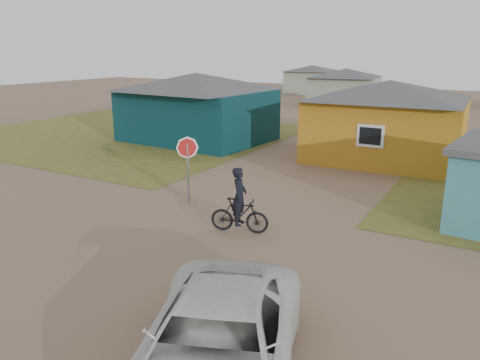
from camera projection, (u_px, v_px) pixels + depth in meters
name	position (u px, v px, depth m)	size (l,w,h in m)	color
ground	(172.00, 248.00, 12.98)	(120.00, 120.00, 0.00)	#83634B
grass_nw	(124.00, 133.00, 30.54)	(20.00, 18.00, 0.00)	olive
house_teal	(197.00, 106.00, 27.77)	(8.93, 7.08, 4.00)	#092B31
house_yellow	(387.00, 119.00, 22.94)	(7.72, 6.76, 3.90)	#B3781B
house_pale_west	(345.00, 87.00, 43.75)	(7.04, 6.15, 3.60)	gray
house_pale_north	(312.00, 79.00, 57.63)	(6.28, 5.81, 3.40)	gray
stop_sign	(187.00, 154.00, 16.40)	(0.75, 0.29, 2.40)	gray
cyclist	(239.00, 209.00, 13.94)	(1.84, 0.97, 2.00)	black
vehicle	(216.00, 349.00, 7.38)	(2.52, 5.46, 1.52)	silver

